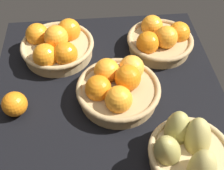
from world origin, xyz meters
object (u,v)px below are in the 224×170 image
object	(u,v)px
basket_far_left	(160,39)
basket_far_right_pears	(188,152)
basket_near_left	(56,45)
loose_orange_back_gap	(15,104)
basket_center	(118,86)

from	to	relation	value
basket_far_left	basket_far_right_pears	bearing A→B (deg)	-3.04
basket_near_left	loose_orange_back_gap	distance (cm)	26.26
basket_far_left	loose_orange_back_gap	xyz separation A→B (cm)	(24.13, -47.02, -0.40)
basket_center	loose_orange_back_gap	xyz separation A→B (cm)	(3.32, -29.81, -0.74)
basket_near_left	basket_center	size ratio (longest dim) A/B	1.00
basket_near_left	basket_far_right_pears	xyz separation A→B (cm)	(43.63, 33.58, 0.07)
basket_far_right_pears	basket_center	world-z (taller)	basket_far_right_pears
basket_near_left	basket_center	distance (cm)	27.72
basket_near_left	basket_center	xyz separation A→B (cm)	(20.46, 18.70, -0.02)
basket_far_left	loose_orange_back_gap	world-z (taller)	basket_far_left
basket_far_left	basket_center	world-z (taller)	basket_center
basket_far_right_pears	loose_orange_back_gap	world-z (taller)	basket_far_right_pears
basket_far_right_pears	basket_center	size ratio (longest dim) A/B	0.88
basket_far_right_pears	basket_far_left	bearing A→B (deg)	176.96
basket_far_right_pears	loose_orange_back_gap	xyz separation A→B (cm)	(-19.86, -44.69, -0.82)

